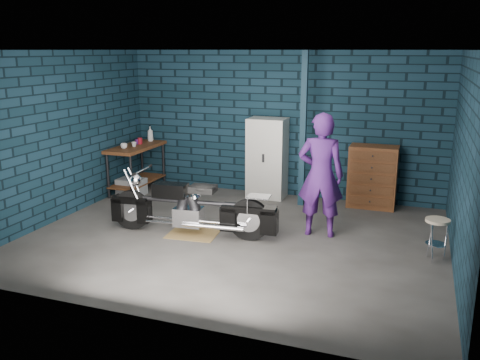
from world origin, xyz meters
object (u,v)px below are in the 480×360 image
object	(u,v)px
motorcycle	(192,204)
tool_chest	(372,177)
shop_stool	(436,240)
storage_bin	(132,187)
workbench	(137,168)
locker	(267,158)
person	(321,175)

from	to	relation	value
motorcycle	tool_chest	bearing A→B (deg)	39.36
shop_stool	storage_bin	bearing A→B (deg)	165.74
workbench	tool_chest	xyz separation A→B (m)	(4.43, 0.48, 0.09)
storage_bin	shop_stool	world-z (taller)	shop_stool
motorcycle	locker	size ratio (longest dim) A/B	1.48
locker	shop_stool	size ratio (longest dim) A/B	2.60
tool_chest	storage_bin	bearing A→B (deg)	-170.41
workbench	motorcycle	xyz separation A→B (m)	(2.04, -1.85, 0.03)
workbench	person	distance (m)	4.04
workbench	motorcycle	size ratio (longest dim) A/B	0.64
locker	shop_stool	bearing A→B (deg)	-35.70
motorcycle	locker	distance (m)	2.39
storage_bin	tool_chest	xyz separation A→B (m)	(4.41, 0.74, 0.39)
shop_stool	motorcycle	bearing A→B (deg)	-176.63
person	shop_stool	xyz separation A→B (m)	(1.63, -0.44, -0.64)
tool_chest	locker	bearing A→B (deg)	180.00
workbench	storage_bin	world-z (taller)	workbench
workbench	motorcycle	bearing A→B (deg)	-42.17
workbench	storage_bin	size ratio (longest dim) A/B	2.78
tool_chest	shop_stool	distance (m)	2.38
workbench	tool_chest	world-z (taller)	tool_chest
motorcycle	tool_chest	distance (m)	3.33
workbench	storage_bin	bearing A→B (deg)	-85.67
tool_chest	person	bearing A→B (deg)	-109.61
locker	workbench	bearing A→B (deg)	-169.13
locker	shop_stool	xyz separation A→B (m)	(2.96, -2.13, -0.46)
tool_chest	shop_stool	size ratio (longest dim) A/B	1.91
storage_bin	shop_stool	xyz separation A→B (m)	(5.44, -1.38, 0.13)
tool_chest	shop_stool	xyz separation A→B (m)	(1.03, -2.13, -0.26)
shop_stool	person	bearing A→B (deg)	164.83
workbench	tool_chest	size ratio (longest dim) A/B	1.28
shop_stool	tool_chest	bearing A→B (deg)	115.93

